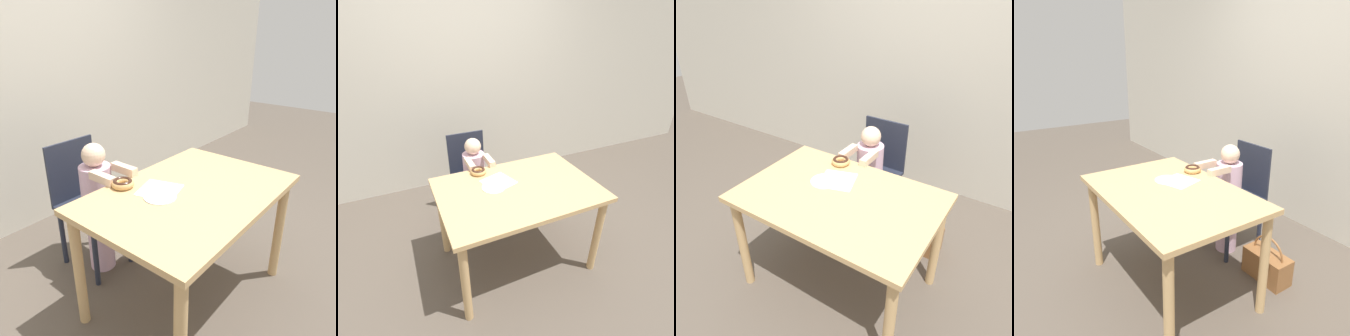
{
  "view_description": "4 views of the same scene",
  "coord_description": "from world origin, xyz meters",
  "views": [
    {
      "loc": [
        -1.35,
        -0.94,
        1.59
      ],
      "look_at": [
        -0.04,
        0.12,
        0.88
      ],
      "focal_mm": 35.0,
      "sensor_mm": 36.0,
      "label": 1
    },
    {
      "loc": [
        -0.76,
        -1.49,
        1.86
      ],
      "look_at": [
        -0.04,
        0.12,
        0.88
      ],
      "focal_mm": 28.0,
      "sensor_mm": 36.0,
      "label": 2
    },
    {
      "loc": [
        0.91,
        -1.34,
        1.91
      ],
      "look_at": [
        -0.04,
        0.12,
        0.88
      ],
      "focal_mm": 35.0,
      "sensor_mm": 36.0,
      "label": 3
    },
    {
      "loc": [
        1.7,
        -1.04,
        1.62
      ],
      "look_at": [
        -0.04,
        0.12,
        0.88
      ],
      "focal_mm": 35.0,
      "sensor_mm": 36.0,
      "label": 4
    }
  ],
  "objects": [
    {
      "name": "wall_back",
      "position": [
        0.0,
        1.58,
        1.25
      ],
      "size": [
        8.0,
        0.05,
        2.5
      ],
      "color": "beige",
      "rests_on": "ground_plane"
    },
    {
      "name": "dining_table",
      "position": [
        0.0,
        0.0,
        0.65
      ],
      "size": [
        1.21,
        0.82,
        0.76
      ],
      "color": "tan",
      "rests_on": "ground_plane"
    },
    {
      "name": "child_figure",
      "position": [
        -0.15,
        0.64,
        0.48
      ],
      "size": [
        0.23,
        0.38,
        0.94
      ],
      "color": "silver",
      "rests_on": "ground_plane"
    },
    {
      "name": "ground_plane",
      "position": [
        0.0,
        0.0,
        0.0
      ],
      "size": [
        12.0,
        12.0,
        0.0
      ],
      "primitive_type": "plane",
      "color": "brown"
    },
    {
      "name": "chair",
      "position": [
        -0.15,
        0.77,
        0.47
      ],
      "size": [
        0.38,
        0.43,
        0.9
      ],
      "color": "#232838",
      "rests_on": "ground_plane"
    },
    {
      "name": "napkin",
      "position": [
        -0.1,
        0.14,
        0.76
      ],
      "size": [
        0.27,
        0.27,
        0.0
      ],
      "color": "white",
      "rests_on": "dining_table"
    },
    {
      "name": "donut",
      "position": [
        -0.2,
        0.33,
        0.78
      ],
      "size": [
        0.13,
        0.13,
        0.05
      ],
      "color": "tan",
      "rests_on": "dining_table"
    },
    {
      "name": "handbag",
      "position": [
        0.33,
        0.64,
        0.12
      ],
      "size": [
        0.35,
        0.17,
        0.35
      ],
      "color": "brown",
      "rests_on": "ground_plane"
    },
    {
      "name": "plate",
      "position": [
        -0.17,
        0.08,
        0.76
      ],
      "size": [
        0.18,
        0.18,
        0.01
      ],
      "color": "white",
      "rests_on": "dining_table"
    }
  ]
}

